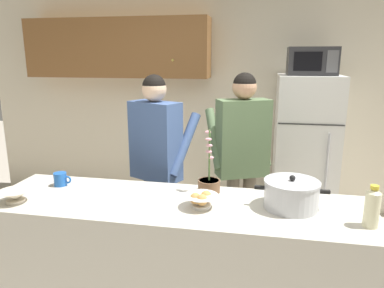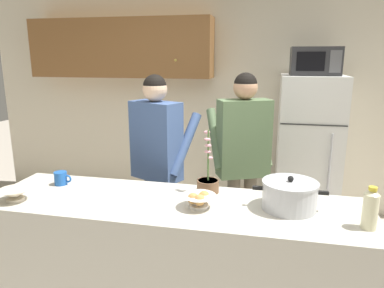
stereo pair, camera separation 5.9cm
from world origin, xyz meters
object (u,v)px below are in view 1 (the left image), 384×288
object	(u,v)px
microwave	(312,61)
potted_orchid	(209,183)
refrigerator	(305,152)
person_by_sink	(242,148)
cooking_pot	(291,194)
empty_bowl	(15,195)
bread_bowl	(201,200)
coffee_mug	(61,179)
person_near_pot	(156,151)
bottle_near_edge	(372,207)

from	to	relation	value
microwave	potted_orchid	world-z (taller)	microwave
refrigerator	person_by_sink	world-z (taller)	person_by_sink
microwave	cooking_pot	size ratio (longest dim) A/B	1.08
empty_bowl	bread_bowl	bearing A→B (deg)	6.97
refrigerator	coffee_mug	bearing A→B (deg)	-137.63
person_near_pot	empty_bowl	distance (m)	1.12
bread_bowl	potted_orchid	bearing A→B (deg)	88.14
person_by_sink	cooking_pot	size ratio (longest dim) A/B	3.82
refrigerator	bottle_near_edge	world-z (taller)	refrigerator
bottle_near_edge	refrigerator	bearing A→B (deg)	93.61
cooking_pot	empty_bowl	world-z (taller)	cooking_pot
coffee_mug	microwave	bearing A→B (deg)	42.00
bottle_near_edge	cooking_pot	bearing A→B (deg)	156.49
microwave	coffee_mug	xyz separation A→B (m)	(-1.87, -1.69, -0.81)
coffee_mug	empty_bowl	xyz separation A→B (m)	(-0.12, -0.33, -0.00)
refrigerator	coffee_mug	xyz separation A→B (m)	(-1.87, -1.71, 0.15)
bread_bowl	microwave	bearing A→B (deg)	66.41
person_by_sink	potted_orchid	distance (m)	0.72
refrigerator	empty_bowl	bearing A→B (deg)	-134.26
coffee_mug	bread_bowl	distance (m)	1.07
bread_bowl	empty_bowl	world-z (taller)	bread_bowl
person_by_sink	bottle_near_edge	distance (m)	1.29
empty_bowl	bottle_near_edge	world-z (taller)	bottle_near_edge
cooking_pot	coffee_mug	bearing A→B (deg)	176.80
microwave	empty_bowl	world-z (taller)	microwave
bread_bowl	bottle_near_edge	world-z (taller)	bottle_near_edge
refrigerator	bread_bowl	world-z (taller)	refrigerator
refrigerator	potted_orchid	bearing A→B (deg)	-116.47
cooking_pot	empty_bowl	distance (m)	1.73
microwave	bread_bowl	distance (m)	2.20
bread_bowl	person_near_pot	bearing A→B (deg)	123.71
cooking_pot	refrigerator	bearing A→B (deg)	81.07
coffee_mug	bottle_near_edge	world-z (taller)	bottle_near_edge
person_near_pot	microwave	bearing A→B (deg)	40.18
coffee_mug	bread_bowl	world-z (taller)	bread_bowl
bread_bowl	potted_orchid	size ratio (longest dim) A/B	0.49
person_near_pot	coffee_mug	distance (m)	0.79
coffee_mug	empty_bowl	world-z (taller)	coffee_mug
microwave	bottle_near_edge	bearing A→B (deg)	-86.35
bottle_near_edge	bread_bowl	bearing A→B (deg)	175.51
cooking_pot	empty_bowl	bearing A→B (deg)	-171.80
potted_orchid	bottle_near_edge	bearing A→B (deg)	-20.21
person_by_sink	potted_orchid	xyz separation A→B (m)	(-0.18, -0.70, -0.08)
bottle_near_edge	empty_bowl	bearing A→B (deg)	-178.13
person_near_pot	empty_bowl	bearing A→B (deg)	-126.41
refrigerator	bottle_near_edge	distance (m)	1.99
coffee_mug	bottle_near_edge	bearing A→B (deg)	-7.58
person_near_pot	empty_bowl	world-z (taller)	person_near_pot
person_by_sink	potted_orchid	size ratio (longest dim) A/B	3.92
person_by_sink	empty_bowl	bearing A→B (deg)	-140.80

